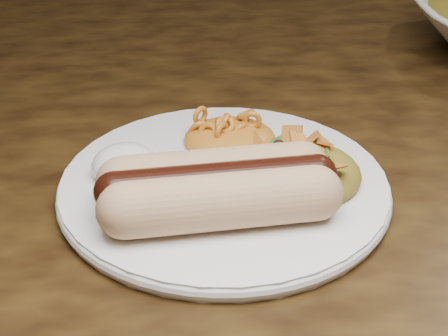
{
  "coord_description": "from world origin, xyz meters",
  "views": [
    {
      "loc": [
        -0.1,
        -0.57,
        1.04
      ],
      "look_at": [
        -0.06,
        -0.13,
        0.77
      ],
      "focal_mm": 55.0,
      "sensor_mm": 36.0,
      "label": 1
    }
  ],
  "objects": [
    {
      "name": "hotdog",
      "position": [
        -0.07,
        -0.17,
        0.78
      ],
      "size": [
        0.15,
        0.08,
        0.04
      ],
      "rotation": [
        0.0,
        0.0,
        0.08
      ],
      "color": "tan",
      "rests_on": "plate"
    },
    {
      "name": "plate",
      "position": [
        -0.06,
        -0.13,
        0.76
      ],
      "size": [
        0.33,
        0.33,
        0.01
      ],
      "primitive_type": "cylinder",
      "rotation": [
        0.0,
        0.0,
        0.4
      ],
      "color": "white",
      "rests_on": "table"
    },
    {
      "name": "taco_salad",
      "position": [
        0.0,
        -0.13,
        0.78
      ],
      "size": [
        0.09,
        0.09,
        0.04
      ],
      "rotation": [
        0.0,
        0.0,
        0.4
      ],
      "color": "#B66824",
      "rests_on": "plate"
    },
    {
      "name": "table",
      "position": [
        0.0,
        0.0,
        0.66
      ],
      "size": [
        1.6,
        0.9,
        0.75
      ],
      "color": "#452F11",
      "rests_on": "floor"
    },
    {
      "name": "fork",
      "position": [
        -0.13,
        -0.14,
        0.75
      ],
      "size": [
        0.02,
        0.16,
        0.0
      ],
      "primitive_type": "cube",
      "rotation": [
        0.0,
        0.0,
        0.01
      ],
      "color": "white",
      "rests_on": "table"
    },
    {
      "name": "sour_cream",
      "position": [
        -0.14,
        -0.11,
        0.78
      ],
      "size": [
        0.07,
        0.07,
        0.03
      ],
      "primitive_type": "ellipsoid",
      "rotation": [
        0.0,
        0.0,
        0.39
      ],
      "color": "white",
      "rests_on": "plate"
    },
    {
      "name": "mac_and_cheese",
      "position": [
        -0.05,
        -0.07,
        0.78
      ],
      "size": [
        0.09,
        0.08,
        0.03
      ],
      "primitive_type": "ellipsoid",
      "rotation": [
        0.0,
        0.0,
        -0.2
      ],
      "color": "gold",
      "rests_on": "plate"
    }
  ]
}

